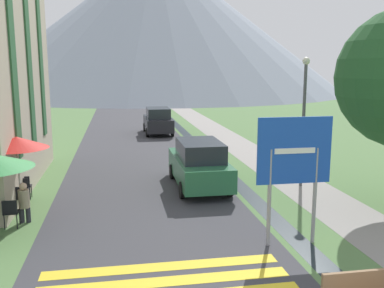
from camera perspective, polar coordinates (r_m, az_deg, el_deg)
The scene contains 16 objects.
ground_plane at distance 25.76m, azimuth -2.15°, elevation 0.00°, with size 160.00×160.00×0.00m, color #517542.
road at distance 35.43m, azimuth -8.38°, elevation 2.70°, with size 6.40×60.00×0.01m.
footpath at distance 36.10m, azimuth 1.36°, elevation 2.95°, with size 2.20×60.00×0.01m.
drainage_channel at distance 35.71m, azimuth -2.43°, elevation 2.86°, with size 0.60×60.00×0.00m.
crosswalk_marking at distance 9.67m, azimuth -3.50°, elevation -17.83°, with size 5.44×1.84×0.01m.
mountain_distant at distance 81.73m, azimuth -4.76°, elevation 15.95°, with size 67.15×67.15×25.64m.
road_sign at distance 11.10m, azimuth 13.44°, elevation -2.27°, with size 1.95×0.11×3.34m.
parked_car_near at distance 16.34m, azimuth 0.96°, elevation -2.67°, with size 1.90×4.50×1.82m.
parked_car_far at distance 29.64m, azimuth -4.56°, elevation 3.10°, with size 1.86×4.22×1.82m.
cafe_chair_far_left at distance 15.77m, azimuth -21.62°, elevation -5.37°, with size 0.40×0.40×0.85m.
cafe_chair_near_left at distance 13.36m, azimuth -23.02°, elevation -8.22°, with size 0.40×0.40×0.85m.
cafe_chair_middle at distance 14.73m, azimuth -22.46°, elevation -6.50°, with size 0.40×0.40×0.85m.
cafe_chair_far_right at distance 16.00m, azimuth -21.44°, elevation -5.14°, with size 0.40×0.40×0.85m.
cafe_umbrella_middle_red at distance 14.38m, azimuth -22.33°, elevation 0.16°, with size 1.94×1.94×2.42m.
person_seated_far at distance 13.64m, azimuth -21.48°, elevation -7.04°, with size 0.32×0.32×1.22m.
streetlamp at distance 16.76m, azimuth 14.70°, elevation 4.33°, with size 0.28×0.28×4.92m.
Camera 1 is at (-3.42, -5.12, 4.54)m, focal length 40.00 mm.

